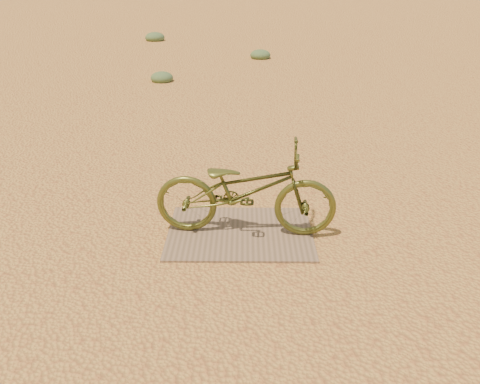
{
  "coord_description": "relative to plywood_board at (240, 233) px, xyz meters",
  "views": [
    {
      "loc": [
        0.61,
        -3.88,
        2.47
      ],
      "look_at": [
        0.57,
        0.23,
        0.47
      ],
      "focal_mm": 35.0,
      "sensor_mm": 36.0,
      "label": 1
    }
  ],
  "objects": [
    {
      "name": "kale_c",
      "position": [
        -3.23,
        13.62,
        -0.01
      ],
      "size": [
        0.7,
        0.7,
        0.39
      ],
      "primitive_type": "ellipsoid",
      "color": "#55714A",
      "rests_on": "ground"
    },
    {
      "name": "bicycle",
      "position": [
        0.05,
        0.01,
        0.48
      ],
      "size": [
        1.82,
        0.73,
        0.94
      ],
      "primitive_type": "imported",
      "rotation": [
        0.0,
        0.0,
        1.51
      ],
      "color": "#4B5120",
      "rests_on": "plywood_board"
    },
    {
      "name": "kale_a",
      "position": [
        -1.91,
        6.97,
        -0.01
      ],
      "size": [
        0.53,
        0.53,
        0.29
      ],
      "primitive_type": "ellipsoid",
      "color": "#55714A",
      "rests_on": "ground"
    },
    {
      "name": "plywood_board",
      "position": [
        0.0,
        0.0,
        0.0
      ],
      "size": [
        1.47,
        1.06,
        0.02
      ],
      "primitive_type": "cube",
      "color": "#7A604E",
      "rests_on": "ground"
    },
    {
      "name": "ground",
      "position": [
        -0.57,
        -0.23,
        -0.01
      ],
      "size": [
        120.0,
        120.0,
        0.0
      ],
      "primitive_type": "plane",
      "color": "tan",
      "rests_on": "ground"
    },
    {
      "name": "kale_b",
      "position": [
        0.51,
        10.04,
        -0.01
      ],
      "size": [
        0.59,
        0.59,
        0.33
      ],
      "primitive_type": "ellipsoid",
      "color": "#55714A",
      "rests_on": "ground"
    }
  ]
}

